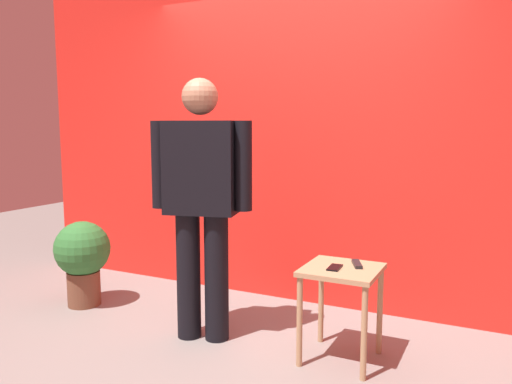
{
  "coord_description": "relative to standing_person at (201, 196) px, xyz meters",
  "views": [
    {
      "loc": [
        1.56,
        -2.56,
        1.45
      ],
      "look_at": [
        0.01,
        0.55,
        0.99
      ],
      "focal_mm": 35.66,
      "sensor_mm": 36.0,
      "label": 1
    }
  ],
  "objects": [
    {
      "name": "back_wall_red",
      "position": [
        0.25,
        1.04,
        0.68
      ],
      "size": [
        5.17,
        0.12,
        3.31
      ],
      "primitive_type": "cube",
      "color": "red",
      "rests_on": "ground_plane"
    },
    {
      "name": "side_table",
      "position": [
        0.94,
        0.1,
        -0.5
      ],
      "size": [
        0.45,
        0.45,
        0.59
      ],
      "color": "tan",
      "rests_on": "ground_plane"
    },
    {
      "name": "cell_phone",
      "position": [
        0.91,
        0.06,
        -0.39
      ],
      "size": [
        0.08,
        0.15,
        0.01
      ],
      "primitive_type": "cube",
      "rotation": [
        0.0,
        0.0,
        0.06
      ],
      "color": "black",
      "rests_on": "side_table"
    },
    {
      "name": "potted_plant",
      "position": [
        -1.21,
        0.11,
        -0.57
      ],
      "size": [
        0.44,
        0.44,
        0.69
      ],
      "color": "brown",
      "rests_on": "ground_plane"
    },
    {
      "name": "ground_plane",
      "position": [
        0.25,
        -0.27,
        -0.98
      ],
      "size": [
        12.0,
        12.0,
        0.0
      ],
      "primitive_type": "plane",
      "color": "gray"
    },
    {
      "name": "standing_person",
      "position": [
        0.0,
        0.0,
        0.0
      ],
      "size": [
        0.69,
        0.34,
        1.75
      ],
      "color": "black",
      "rests_on": "ground_plane"
    },
    {
      "name": "tv_remote",
      "position": [
        1.01,
        0.18,
        -0.38
      ],
      "size": [
        0.11,
        0.17,
        0.02
      ],
      "primitive_type": "cube",
      "rotation": [
        0.0,
        0.0,
        0.42
      ],
      "color": "black",
      "rests_on": "side_table"
    }
  ]
}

